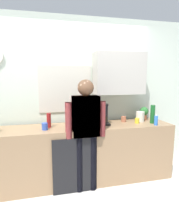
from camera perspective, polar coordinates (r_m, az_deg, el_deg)
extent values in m
plane|color=silver|center=(3.20, -1.00, -20.91)|extent=(8.00, 8.00, 0.00)
cube|color=#937251|center=(3.27, -2.27, -11.55)|extent=(2.87, 0.64, 0.89)
cube|color=black|center=(2.95, -4.75, -14.94)|extent=(0.56, 0.02, 0.80)
cube|color=silver|center=(3.48, -3.87, 4.29)|extent=(4.47, 0.10, 2.60)
cube|color=beige|center=(3.38, -6.82, 6.44)|extent=(0.86, 0.02, 0.76)
cube|color=#8CA5C6|center=(3.39, -6.83, 6.44)|extent=(0.80, 0.02, 0.70)
cube|color=#B7B2A8|center=(3.46, 8.28, 10.62)|extent=(0.84, 0.32, 0.68)
cube|color=black|center=(3.23, 3.72, -3.29)|extent=(0.20, 0.20, 0.03)
cube|color=black|center=(3.25, 3.42, -0.39)|extent=(0.18, 0.08, 0.28)
cylinder|color=black|center=(3.18, 3.90, -2.18)|extent=(0.11, 0.11, 0.11)
cylinder|color=black|center=(3.17, 3.78, 2.00)|extent=(0.17, 0.17, 0.03)
cylinder|color=maroon|center=(3.08, -11.33, -2.29)|extent=(0.06, 0.06, 0.22)
cylinder|color=#195923|center=(3.44, 17.26, -0.58)|extent=(0.07, 0.07, 0.30)
cylinder|color=brown|center=(3.36, 0.25, -0.98)|extent=(0.06, 0.06, 0.23)
cylinder|color=#3351B2|center=(2.96, -12.41, -3.98)|extent=(0.08, 0.08, 0.10)
cylinder|color=#B26647|center=(3.47, 9.53, -1.95)|extent=(0.08, 0.08, 0.09)
cylinder|color=yellow|center=(3.40, 13.18, -2.37)|extent=(0.07, 0.07, 0.08)
cylinder|color=#9E5638|center=(3.69, 14.96, -1.45)|extent=(0.10, 0.10, 0.09)
sphere|color=#2D7233|center=(3.67, 15.04, 0.23)|extent=(0.15, 0.15, 0.15)
cylinder|color=blue|center=(3.34, 18.13, -2.27)|extent=(0.06, 0.06, 0.15)
cone|color=white|center=(3.32, 18.21, -0.75)|extent=(0.02, 0.02, 0.03)
cylinder|color=silver|center=(3.53, 14.01, -1.27)|extent=(0.14, 0.14, 0.17)
cylinder|color=black|center=(2.99, -2.95, -14.36)|extent=(0.12, 0.12, 0.82)
cylinder|color=black|center=(3.03, 0.87, -13.99)|extent=(0.12, 0.12, 0.82)
cube|color=silver|center=(2.80, -1.06, -1.17)|extent=(0.36, 0.20, 0.56)
sphere|color=beige|center=(2.75, -1.09, 6.82)|extent=(0.22, 0.22, 0.22)
cylinder|color=silver|center=(2.77, -5.91, -2.41)|extent=(0.09, 0.09, 0.50)
cylinder|color=silver|center=(2.87, 3.60, -1.92)|extent=(0.09, 0.09, 0.50)
cylinder|color=black|center=(2.99, -2.95, -14.36)|extent=(0.12, 0.12, 0.82)
cylinder|color=black|center=(3.03, 0.87, -13.99)|extent=(0.12, 0.12, 0.82)
cube|color=#D85959|center=(2.80, -1.06, -1.17)|extent=(0.36, 0.20, 0.56)
sphere|color=#A57A59|center=(2.75, -1.09, 6.82)|extent=(0.22, 0.22, 0.22)
cylinder|color=#D85959|center=(2.77, -5.91, -2.41)|extent=(0.09, 0.09, 0.50)
cylinder|color=#D85959|center=(2.87, 3.60, -1.92)|extent=(0.09, 0.09, 0.50)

